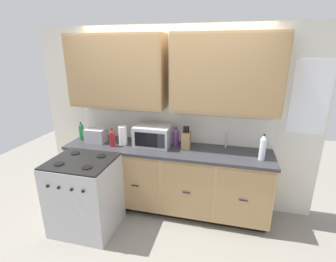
% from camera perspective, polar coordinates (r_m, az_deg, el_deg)
% --- Properties ---
extents(ground_plane, '(8.00, 8.00, 0.00)m').
position_cam_1_polar(ground_plane, '(3.54, -1.70, -19.91)').
color(ground_plane, gray).
extents(wall_unit, '(3.94, 0.40, 2.51)m').
position_cam_1_polar(wall_unit, '(3.31, 0.44, 9.22)').
color(wall_unit, silver).
rests_on(wall_unit, ground_plane).
extents(counter_run, '(2.77, 0.64, 0.94)m').
position_cam_1_polar(counter_run, '(3.52, -0.40, -10.81)').
color(counter_run, black).
rests_on(counter_run, ground_plane).
extents(stove_range, '(0.76, 0.68, 0.95)m').
position_cam_1_polar(stove_range, '(3.35, -18.57, -13.69)').
color(stove_range, '#B7B7BC').
rests_on(stove_range, ground_plane).
extents(microwave, '(0.48, 0.37, 0.28)m').
position_cam_1_polar(microwave, '(3.37, -3.47, -1.06)').
color(microwave, '#B7B7BC').
rests_on(microwave, counter_run).
extents(toaster, '(0.28, 0.18, 0.19)m').
position_cam_1_polar(toaster, '(3.66, -16.29, -0.97)').
color(toaster, '#B7B7BC').
rests_on(toaster, counter_run).
extents(knife_block, '(0.11, 0.14, 0.31)m').
position_cam_1_polar(knife_block, '(3.28, 4.20, -2.09)').
color(knife_block, '#9C794E').
rests_on(knife_block, counter_run).
extents(sink_faucet, '(0.02, 0.02, 0.20)m').
position_cam_1_polar(sink_faucet, '(3.39, 13.22, -2.13)').
color(sink_faucet, '#B2B5BA').
rests_on(sink_faucet, counter_run).
extents(paper_towel_roll, '(0.12, 0.12, 0.26)m').
position_cam_1_polar(paper_towel_roll, '(3.46, -10.34, -1.02)').
color(paper_towel_roll, white).
rests_on(paper_towel_roll, counter_run).
extents(bottle_red, '(0.07, 0.07, 0.25)m').
position_cam_1_polar(bottle_red, '(3.42, -12.71, -1.51)').
color(bottle_red, maroon).
rests_on(bottle_red, counter_run).
extents(bottle_green, '(0.07, 0.07, 0.26)m').
position_cam_1_polar(bottle_green, '(3.81, -19.32, 0.01)').
color(bottle_green, '#237A38').
rests_on(bottle_green, counter_run).
extents(bottle_clear, '(0.07, 0.07, 0.32)m').
position_cam_1_polar(bottle_clear, '(3.12, 20.98, -3.55)').
color(bottle_clear, silver).
rests_on(bottle_clear, counter_run).
extents(bottle_violet, '(0.07, 0.07, 0.27)m').
position_cam_1_polar(bottle_violet, '(3.34, 1.82, -1.42)').
color(bottle_violet, '#663384').
rests_on(bottle_violet, counter_run).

